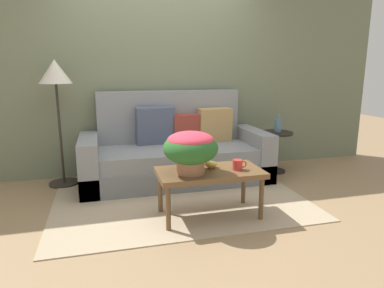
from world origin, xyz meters
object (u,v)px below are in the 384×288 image
(coffee_table, at_px, (210,175))
(coffee_mug, at_px, (238,165))
(snack_bowl, at_px, (211,164))
(table_vase, at_px, (278,125))
(floor_lamp, at_px, (56,84))
(potted_plant, at_px, (191,148))
(side_table, at_px, (276,144))
(couch, at_px, (176,153))

(coffee_table, relative_size, coffee_mug, 7.14)
(snack_bowl, height_order, table_vase, table_vase)
(coffee_table, xyz_separation_m, snack_bowl, (0.03, 0.07, 0.09))
(coffee_table, height_order, coffee_mug, coffee_mug)
(floor_lamp, bearing_deg, snack_bowl, -40.66)
(floor_lamp, xyz_separation_m, table_vase, (2.75, -0.19, -0.56))
(coffee_table, xyz_separation_m, table_vase, (1.32, 1.14, 0.24))
(potted_plant, distance_m, table_vase, 1.92)
(side_table, bearing_deg, snack_bowl, -139.91)
(potted_plant, bearing_deg, coffee_mug, -1.28)
(coffee_table, bearing_deg, coffee_mug, -12.30)
(snack_bowl, bearing_deg, side_table, 40.09)
(floor_lamp, height_order, coffee_mug, floor_lamp)
(couch, relative_size, side_table, 4.10)
(floor_lamp, relative_size, coffee_mug, 10.85)
(coffee_mug, bearing_deg, snack_bowl, 150.41)
(side_table, xyz_separation_m, snack_bowl, (-1.27, -1.07, 0.11))
(potted_plant, xyz_separation_m, snack_bowl, (0.23, 0.12, -0.20))
(couch, relative_size, coffee_mug, 16.64)
(snack_bowl, bearing_deg, floor_lamp, 139.34)
(coffee_mug, bearing_deg, coffee_table, 167.70)
(couch, distance_m, side_table, 1.38)
(side_table, bearing_deg, potted_plant, -141.68)
(floor_lamp, bearing_deg, table_vase, -4.06)
(snack_bowl, distance_m, table_vase, 1.67)
(couch, xyz_separation_m, floor_lamp, (-1.36, 0.15, 0.88))
(floor_lamp, height_order, table_vase, floor_lamp)
(coffee_mug, bearing_deg, table_vase, 48.39)
(couch, bearing_deg, coffee_table, -86.60)
(floor_lamp, bearing_deg, potted_plant, -48.05)
(coffee_mug, relative_size, table_vase, 0.60)
(potted_plant, bearing_deg, floor_lamp, 131.95)
(potted_plant, relative_size, table_vase, 2.15)
(potted_plant, height_order, table_vase, potted_plant)
(snack_bowl, bearing_deg, coffee_mug, -29.59)
(coffee_table, distance_m, table_vase, 1.75)
(snack_bowl, bearing_deg, couch, 95.36)
(side_table, height_order, coffee_mug, side_table)
(couch, height_order, snack_bowl, couch)
(couch, relative_size, table_vase, 9.92)
(potted_plant, distance_m, coffee_mug, 0.49)
(table_vase, bearing_deg, coffee_table, -139.19)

